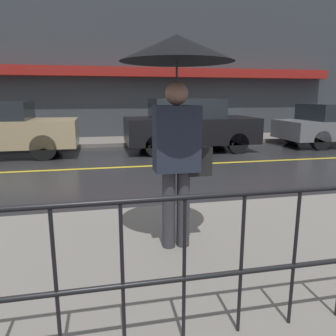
{
  "coord_description": "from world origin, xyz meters",
  "views": [
    {
      "loc": [
        -1.27,
        -7.87,
        1.7
      ],
      "look_at": [
        -0.16,
        -2.7,
        0.54
      ],
      "focal_mm": 35.0,
      "sensor_mm": 36.0,
      "label": 1
    }
  ],
  "objects": [
    {
      "name": "ground_plane",
      "position": [
        0.0,
        0.0,
        0.0
      ],
      "size": [
        80.0,
        80.0,
        0.0
      ],
      "primitive_type": "plane",
      "color": "#262628"
    },
    {
      "name": "car_black",
      "position": [
        1.53,
        2.1,
        0.81
      ],
      "size": [
        4.04,
        1.88,
        1.63
      ],
      "color": "black",
      "rests_on": "ground_plane"
    },
    {
      "name": "pedestrian",
      "position": [
        -0.5,
        -4.69,
        1.84
      ],
      "size": [
        1.1,
        1.1,
        2.15
      ],
      "rotation": [
        0.0,
        0.0,
        3.14
      ],
      "color": "#333338",
      "rests_on": "sidewalk_near"
    },
    {
      "name": "sidewalk_near",
      "position": [
        0.0,
        -4.83,
        0.06
      ],
      "size": [
        28.0,
        2.94,
        0.12
      ],
      "color": "slate",
      "rests_on": "ground_plane"
    },
    {
      "name": "railing_foreground",
      "position": [
        -0.0,
        -6.05,
        0.75
      ],
      "size": [
        12.0,
        0.04,
        1.0
      ],
      "color": "black",
      "rests_on": "sidewalk_near"
    },
    {
      "name": "building_storefront",
      "position": [
        0.0,
        5.49,
        3.05
      ],
      "size": [
        28.0,
        0.85,
        6.16
      ],
      "color": "#383D42",
      "rests_on": "ground_plane"
    },
    {
      "name": "lane_marking",
      "position": [
        0.0,
        0.0,
        0.0
      ],
      "size": [
        25.2,
        0.12,
        0.01
      ],
      "color": "gold",
      "rests_on": "ground_plane"
    },
    {
      "name": "sidewalk_far",
      "position": [
        0.0,
        4.36,
        0.06
      ],
      "size": [
        28.0,
        2.01,
        0.12
      ],
      "color": "slate",
      "rests_on": "ground_plane"
    }
  ]
}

